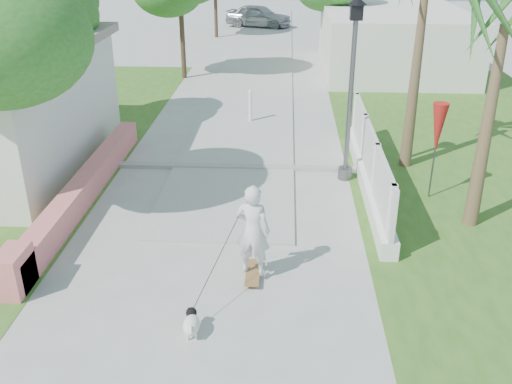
# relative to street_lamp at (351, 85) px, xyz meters

# --- Properties ---
(ground) EXTENTS (90.00, 90.00, 0.00)m
(ground) POSITION_rel_street_lamp_xyz_m (-2.90, -5.50, -2.43)
(ground) COLOR #B7B7B2
(ground) RESTS_ON ground
(path_strip) EXTENTS (3.20, 36.00, 0.06)m
(path_strip) POSITION_rel_street_lamp_xyz_m (-2.90, 14.50, -2.40)
(path_strip) COLOR #B7B7B2
(path_strip) RESTS_ON ground
(curb) EXTENTS (6.50, 0.25, 0.10)m
(curb) POSITION_rel_street_lamp_xyz_m (-2.90, 0.50, -2.38)
(curb) COLOR #999993
(curb) RESTS_ON ground
(grass_left) EXTENTS (8.00, 20.00, 0.01)m
(grass_left) POSITION_rel_street_lamp_xyz_m (-9.90, 2.50, -2.42)
(grass_left) COLOR #36631F
(grass_left) RESTS_ON ground
(grass_right) EXTENTS (8.00, 20.00, 0.01)m
(grass_right) POSITION_rel_street_lamp_xyz_m (4.10, 2.50, -2.42)
(grass_right) COLOR #36631F
(grass_right) RESTS_ON ground
(pink_wall) EXTENTS (0.45, 8.20, 0.80)m
(pink_wall) POSITION_rel_street_lamp_xyz_m (-6.20, -1.95, -2.11)
(pink_wall) COLOR #E47576
(pink_wall) RESTS_ON ground
(lattice_fence) EXTENTS (0.35, 7.00, 1.50)m
(lattice_fence) POSITION_rel_street_lamp_xyz_m (0.50, -0.50, -1.88)
(lattice_fence) COLOR white
(lattice_fence) RESTS_ON ground
(building_right) EXTENTS (6.00, 8.00, 2.60)m
(building_right) POSITION_rel_street_lamp_xyz_m (3.10, 12.50, -1.13)
(building_right) COLOR silver
(building_right) RESTS_ON ground
(street_lamp) EXTENTS (0.44, 0.44, 4.44)m
(street_lamp) POSITION_rel_street_lamp_xyz_m (0.00, 0.00, 0.00)
(street_lamp) COLOR #59595E
(street_lamp) RESTS_ON ground
(bollard) EXTENTS (0.14, 0.14, 1.09)m
(bollard) POSITION_rel_street_lamp_xyz_m (-2.70, 4.50, -1.84)
(bollard) COLOR white
(bollard) RESTS_ON ground
(patio_umbrella) EXTENTS (0.36, 0.36, 2.30)m
(patio_umbrella) POSITION_rel_street_lamp_xyz_m (1.90, -1.00, -0.74)
(patio_umbrella) COLOR #59595E
(patio_umbrella) RESTS_ON ground
(tree_left_mid) EXTENTS (3.20, 3.20, 4.85)m
(tree_left_mid) POSITION_rel_street_lamp_xyz_m (-8.38, 2.98, 1.07)
(tree_left_mid) COLOR #4C3826
(tree_left_mid) RESTS_ON ground
(palm_near) EXTENTS (1.80, 1.80, 4.70)m
(palm_near) POSITION_rel_street_lamp_xyz_m (2.50, -2.30, 1.53)
(palm_near) COLOR brown
(palm_near) RESTS_ON ground
(skateboarder) EXTENTS (1.22, 1.97, 1.84)m
(skateboarder) POSITION_rel_street_lamp_xyz_m (-2.44, -5.12, -1.60)
(skateboarder) COLOR olive
(skateboarder) RESTS_ON ground
(dog) EXTENTS (0.32, 0.59, 0.40)m
(dog) POSITION_rel_street_lamp_xyz_m (-2.94, -6.32, -2.21)
(dog) COLOR white
(dog) RESTS_ON ground
(parked_car) EXTENTS (4.49, 2.93, 1.42)m
(parked_car) POSITION_rel_street_lamp_xyz_m (-3.42, 24.26, -1.72)
(parked_car) COLOR #95979C
(parked_car) RESTS_ON ground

